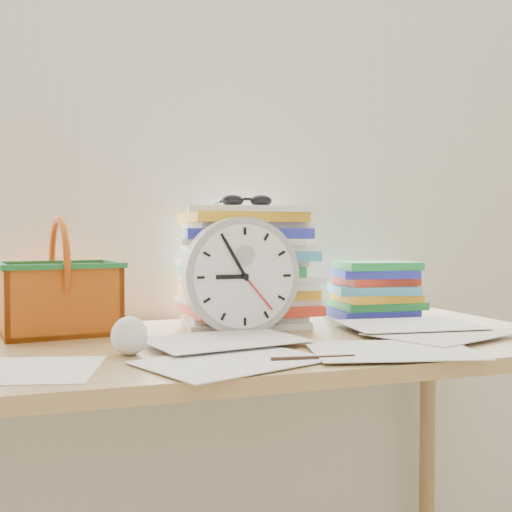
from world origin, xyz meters
name	(u,v)px	position (x,y,z in m)	size (l,w,h in m)	color
curtain	(204,111)	(0.00, 1.98, 1.30)	(2.40, 0.01, 2.50)	white
desk	(249,373)	(0.00, 1.60, 0.68)	(1.40, 0.70, 0.75)	#A1814B
paper_stack	(246,266)	(0.06, 1.81, 0.89)	(0.33, 0.27, 0.29)	white
clock	(241,276)	(0.00, 1.67, 0.88)	(0.26, 0.26, 0.05)	#A3A3A3
sunglasses	(247,200)	(0.07, 1.81, 1.05)	(0.14, 0.12, 0.04)	black
book_stack	(372,289)	(0.43, 1.84, 0.82)	(0.25, 0.19, 0.15)	white
basket	(59,277)	(-0.38, 1.80, 0.88)	(0.25, 0.20, 0.25)	orange
crumpled_ball	(129,335)	(-0.27, 1.50, 0.79)	(0.07, 0.07, 0.07)	white
pen	(313,359)	(0.03, 1.33, 0.76)	(0.01, 0.01, 0.15)	black
scattered_papers	(249,336)	(0.00, 1.60, 0.76)	(1.26, 0.42, 0.02)	white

